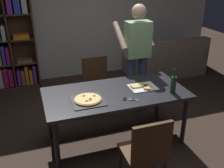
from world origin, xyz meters
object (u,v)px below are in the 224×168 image
object	(u,v)px
dining_table	(116,97)
chair_far_side	(97,81)
kitchen_scissors	(128,99)
wine_bottle	(173,84)
person_serving_pizza	(137,53)
chair_near_camera	(146,151)
couch	(165,61)
pepperoni_pizza_on_tray	(88,100)

from	to	relation	value
dining_table	chair_far_side	size ratio (longest dim) A/B	2.05
kitchen_scissors	wine_bottle	bearing A→B (deg)	-0.55
person_serving_pizza	dining_table	bearing A→B (deg)	-130.25
chair_near_camera	wine_bottle	world-z (taller)	wine_bottle
chair_far_side	person_serving_pizza	bearing A→B (deg)	-20.00
chair_near_camera	couch	distance (m)	3.49
couch	pepperoni_pizza_on_tray	xyz separation A→B (m)	(-2.30, -2.11, 0.46)
pepperoni_pizza_on_tray	wine_bottle	world-z (taller)	wine_bottle
chair_near_camera	kitchen_scissors	xyz separation A→B (m)	(0.07, 0.69, 0.24)
pepperoni_pizza_on_tray	kitchen_scissors	world-z (taller)	pepperoni_pizza_on_tray
chair_far_side	kitchen_scissors	xyz separation A→B (m)	(0.07, -1.18, 0.24)
couch	pepperoni_pizza_on_tray	world-z (taller)	couch
chair_near_camera	wine_bottle	distance (m)	1.03
person_serving_pizza	chair_far_side	bearing A→B (deg)	160.00
dining_table	chair_near_camera	xyz separation A→B (m)	(-0.00, -0.93, -0.17)
chair_near_camera	person_serving_pizza	size ratio (longest dim) A/B	0.51
couch	kitchen_scissors	world-z (taller)	couch
chair_near_camera	chair_far_side	world-z (taller)	same
person_serving_pizza	kitchen_scissors	bearing A→B (deg)	-119.11
pepperoni_pizza_on_tray	dining_table	bearing A→B (deg)	16.52
kitchen_scissors	couch	bearing A→B (deg)	50.68
person_serving_pizza	pepperoni_pizza_on_tray	xyz separation A→B (m)	(-1.01, -0.83, -0.23)
couch	kitchen_scissors	xyz separation A→B (m)	(-1.83, -2.23, 0.45)
couch	pepperoni_pizza_on_tray	distance (m)	3.15
chair_far_side	pepperoni_pizza_on_tray	world-z (taller)	chair_far_side
chair_far_side	wine_bottle	xyz separation A→B (m)	(0.69, -1.19, 0.36)
couch	kitchen_scissors	distance (m)	2.92
couch	kitchen_scissors	bearing A→B (deg)	-129.32
dining_table	wine_bottle	size ratio (longest dim) A/B	5.84
kitchen_scissors	dining_table	bearing A→B (deg)	105.94
chair_far_side	couch	xyz separation A→B (m)	(1.90, 1.05, -0.21)
dining_table	person_serving_pizza	bearing A→B (deg)	49.75
kitchen_scissors	pepperoni_pizza_on_tray	bearing A→B (deg)	165.05
chair_far_side	chair_near_camera	bearing A→B (deg)	-90.00
wine_bottle	kitchen_scissors	world-z (taller)	wine_bottle
pepperoni_pizza_on_tray	kitchen_scissors	size ratio (longest dim) A/B	2.08
person_serving_pizza	wine_bottle	world-z (taller)	person_serving_pizza
kitchen_scissors	person_serving_pizza	bearing A→B (deg)	60.89
dining_table	pepperoni_pizza_on_tray	xyz separation A→B (m)	(-0.40, -0.12, 0.09)
person_serving_pizza	pepperoni_pizza_on_tray	size ratio (longest dim) A/B	4.43
person_serving_pizza	pepperoni_pizza_on_tray	bearing A→B (deg)	-140.38
chair_far_side	dining_table	bearing A→B (deg)	-90.00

